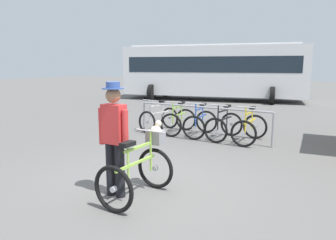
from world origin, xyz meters
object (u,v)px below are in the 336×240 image
Objects in this scene: featured_bicycle at (141,165)px; racked_bike_lime at (179,121)px; racked_bike_yellow at (250,129)px; bus_distant at (213,69)px; person_with_featured_bike at (114,135)px; racked_bike_white at (159,119)px; racked_bike_black at (224,126)px; racked_bike_blue at (200,123)px.

racked_bike_lime is at bearing 109.31° from featured_bicycle.
featured_bicycle reaches higher than racked_bike_yellow.
person_with_featured_bike is at bearing -75.47° from bus_distant.
bus_distant is at bearing 106.12° from featured_bicycle.
bus_distant reaches higher than featured_bicycle.
featured_bicycle is at bearing -63.16° from racked_bike_white.
person_with_featured_bike is (1.85, -4.53, 0.58)m from racked_bike_white.
featured_bicycle reaches higher than racked_bike_lime.
racked_bike_black is 0.66× the size of person_with_featured_bike.
racked_bike_lime is at bearing 175.74° from racked_bike_yellow.
racked_bike_white is at bearing 116.84° from featured_bicycle.
featured_bicycle reaches higher than racked_bike_black.
racked_bike_blue is at bearing -4.26° from racked_bike_lime.
racked_bike_black is (0.70, -0.05, 0.00)m from racked_bike_blue.
racked_bike_lime is 0.64× the size of person_with_featured_bike.
racked_bike_black is at bearing -4.26° from racked_bike_lime.
racked_bike_white is 1.06× the size of racked_bike_black.
bus_distant is at bearing 104.53° from person_with_featured_bike.
racked_bike_blue is at bearing 175.74° from racked_bike_yellow.
racked_bike_blue is 0.99× the size of racked_bike_black.
racked_bike_lime is at bearing -4.26° from racked_bike_white.
racked_bike_black is at bearing 175.74° from racked_bike_yellow.
bus_distant reaches higher than racked_bike_black.
racked_bike_black is 4.42m from person_with_featured_bike.
racked_bike_white is 1.09× the size of racked_bike_yellow.
racked_bike_black is 4.22m from featured_bicycle.
racked_bike_white is 1.00× the size of featured_bicycle.
racked_bike_lime is at bearing -75.44° from bus_distant.
racked_bike_blue is at bearing -71.50° from bus_distant.
person_with_featured_bike is at bearing -84.09° from racked_bike_blue.
person_with_featured_bike reaches higher than racked_bike_white.
person_with_featured_bike is (-0.36, -0.16, 0.46)m from featured_bicycle.
racked_bike_yellow is 0.65× the size of person_with_featured_bike.
racked_bike_yellow is at bearing -4.26° from racked_bike_white.
featured_bicycle is at bearing -88.40° from racked_bike_black.
racked_bike_white is 2.80m from racked_bike_yellow.
racked_bike_black is at bearing -4.26° from racked_bike_white.
person_with_featured_bike reaches higher than racked_bike_blue.
racked_bike_blue and racked_bike_yellow have the same top height.
racked_bike_white is at bearing 175.74° from racked_bike_yellow.
racked_bike_black is at bearing 91.60° from featured_bicycle.
bus_distant reaches higher than racked_bike_white.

